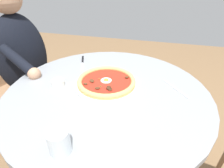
{
  "coord_description": "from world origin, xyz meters",
  "views": [
    {
      "loc": [
        0.2,
        -0.68,
        1.2
      ],
      "look_at": [
        0.02,
        0.0,
        0.75
      ],
      "focal_mm": 28.19,
      "sensor_mm": 36.0,
      "label": 1
    }
  ],
  "objects_px": {
    "steak_knife": "(83,61)",
    "ramekin_capers": "(58,83)",
    "fork_utensil": "(176,89)",
    "dining_table": "(108,110)",
    "cafe_chair_diner": "(18,75)",
    "diner_person": "(30,83)",
    "water_glass": "(59,142)",
    "pizza_on_plate": "(106,82)"
  },
  "relations": [
    {
      "from": "steak_knife",
      "to": "ramekin_capers",
      "type": "relative_size",
      "value": 3.16
    },
    {
      "from": "fork_utensil",
      "to": "ramekin_capers",
      "type": "bearing_deg",
      "value": -168.94
    },
    {
      "from": "dining_table",
      "to": "cafe_chair_diner",
      "type": "height_order",
      "value": "cafe_chair_diner"
    },
    {
      "from": "dining_table",
      "to": "diner_person",
      "type": "bearing_deg",
      "value": 160.61
    },
    {
      "from": "steak_knife",
      "to": "diner_person",
      "type": "distance_m",
      "value": 0.47
    },
    {
      "from": "water_glass",
      "to": "cafe_chair_diner",
      "type": "bearing_deg",
      "value": 138.93
    },
    {
      "from": "dining_table",
      "to": "pizza_on_plate",
      "type": "height_order",
      "value": "pizza_on_plate"
    },
    {
      "from": "fork_utensil",
      "to": "steak_knife",
      "type": "bearing_deg",
      "value": 162.12
    },
    {
      "from": "water_glass",
      "to": "ramekin_capers",
      "type": "distance_m",
      "value": 0.4
    },
    {
      "from": "dining_table",
      "to": "fork_utensil",
      "type": "xyz_separation_m",
      "value": [
        0.33,
        0.09,
        0.13
      ]
    },
    {
      "from": "cafe_chair_diner",
      "to": "diner_person",
      "type": "bearing_deg",
      "value": -20.15
    },
    {
      "from": "ramekin_capers",
      "to": "pizza_on_plate",
      "type": "bearing_deg",
      "value": 16.73
    },
    {
      "from": "water_glass",
      "to": "pizza_on_plate",
      "type": "bearing_deg",
      "value": 85.83
    },
    {
      "from": "ramekin_capers",
      "to": "steak_knife",
      "type": "bearing_deg",
      "value": 88.39
    },
    {
      "from": "fork_utensil",
      "to": "diner_person",
      "type": "bearing_deg",
      "value": 171.52
    },
    {
      "from": "pizza_on_plate",
      "to": "fork_utensil",
      "type": "distance_m",
      "value": 0.34
    },
    {
      "from": "ramekin_capers",
      "to": "fork_utensil",
      "type": "xyz_separation_m",
      "value": [
        0.57,
        0.11,
        -0.01
      ]
    },
    {
      "from": "dining_table",
      "to": "water_glass",
      "type": "bearing_deg",
      "value": -97.1
    },
    {
      "from": "fork_utensil",
      "to": "dining_table",
      "type": "bearing_deg",
      "value": -165.22
    },
    {
      "from": "ramekin_capers",
      "to": "diner_person",
      "type": "bearing_deg",
      "value": 147.92
    },
    {
      "from": "fork_utensil",
      "to": "cafe_chair_diner",
      "type": "height_order",
      "value": "cafe_chair_diner"
    },
    {
      "from": "water_glass",
      "to": "cafe_chair_diner",
      "type": "relative_size",
      "value": 0.09
    },
    {
      "from": "water_glass",
      "to": "steak_knife",
      "type": "bearing_deg",
      "value": 106.83
    },
    {
      "from": "ramekin_capers",
      "to": "diner_person",
      "type": "xyz_separation_m",
      "value": [
        -0.41,
        0.26,
        -0.22
      ]
    },
    {
      "from": "fork_utensil",
      "to": "diner_person",
      "type": "relative_size",
      "value": 0.12
    },
    {
      "from": "ramekin_capers",
      "to": "fork_utensil",
      "type": "distance_m",
      "value": 0.59
    },
    {
      "from": "diner_person",
      "to": "cafe_chair_diner",
      "type": "height_order",
      "value": "diner_person"
    },
    {
      "from": "diner_person",
      "to": "pizza_on_plate",
      "type": "bearing_deg",
      "value": -16.35
    },
    {
      "from": "pizza_on_plate",
      "to": "fork_utensil",
      "type": "bearing_deg",
      "value": 7.06
    },
    {
      "from": "dining_table",
      "to": "water_glass",
      "type": "height_order",
      "value": "water_glass"
    },
    {
      "from": "ramekin_capers",
      "to": "cafe_chair_diner",
      "type": "height_order",
      "value": "cafe_chair_diner"
    },
    {
      "from": "ramekin_capers",
      "to": "cafe_chair_diner",
      "type": "distance_m",
      "value": 0.66
    },
    {
      "from": "diner_person",
      "to": "steak_knife",
      "type": "bearing_deg",
      "value": 4.77
    },
    {
      "from": "dining_table",
      "to": "steak_knife",
      "type": "xyz_separation_m",
      "value": [
        -0.24,
        0.27,
        0.13
      ]
    },
    {
      "from": "ramekin_capers",
      "to": "cafe_chair_diner",
      "type": "relative_size",
      "value": 0.07
    },
    {
      "from": "pizza_on_plate",
      "to": "dining_table",
      "type": "bearing_deg",
      "value": -69.65
    },
    {
      "from": "diner_person",
      "to": "dining_table",
      "type": "bearing_deg",
      "value": -19.39
    },
    {
      "from": "pizza_on_plate",
      "to": "steak_knife",
      "type": "xyz_separation_m",
      "value": [
        -0.22,
        0.23,
        -0.01
      ]
    },
    {
      "from": "water_glass",
      "to": "ramekin_capers",
      "type": "bearing_deg",
      "value": 120.28
    },
    {
      "from": "fork_utensil",
      "to": "pizza_on_plate",
      "type": "bearing_deg",
      "value": -172.94
    },
    {
      "from": "water_glass",
      "to": "fork_utensil",
      "type": "distance_m",
      "value": 0.59
    },
    {
      "from": "dining_table",
      "to": "ramekin_capers",
      "type": "height_order",
      "value": "ramekin_capers"
    }
  ]
}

